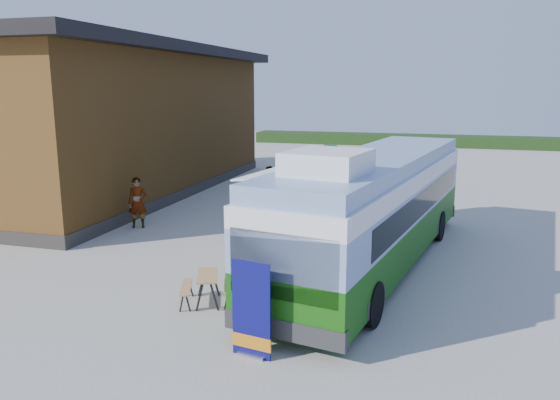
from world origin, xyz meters
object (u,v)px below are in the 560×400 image
(bus, at_px, (375,206))
(person_b, at_px, (269,184))
(picnic_table, at_px, (208,282))
(person_a, at_px, (138,203))
(banner, at_px, (251,319))
(slurry_tanker, at_px, (321,166))

(bus, height_order, person_b, bus)
(bus, relative_size, picnic_table, 7.89)
(picnic_table, xyz_separation_m, person_a, (-5.72, 6.33, 0.43))
(person_b, bearing_deg, bus, 49.52)
(picnic_table, bearing_deg, bus, 27.09)
(banner, xyz_separation_m, picnic_table, (-2.01, 2.38, -0.27))
(slurry_tanker, bearing_deg, picnic_table, -86.55)
(picnic_table, bearing_deg, banner, -71.24)
(picnic_table, bearing_deg, person_a, 110.76)
(bus, height_order, person_a, bus)
(person_b, bearing_deg, picnic_table, 24.09)
(person_b, relative_size, slurry_tanker, 0.28)
(banner, bearing_deg, slurry_tanker, 107.85)
(person_a, xyz_separation_m, slurry_tanker, (5.25, 9.78, 0.32))
(person_b, bearing_deg, slurry_tanker, 167.16)
(person_a, bearing_deg, person_b, 38.45)
(bus, distance_m, person_b, 10.31)
(bus, height_order, banner, bus)
(person_a, bearing_deg, slurry_tanker, 39.35)
(picnic_table, height_order, person_a, person_a)
(banner, xyz_separation_m, slurry_tanker, (-2.48, 18.50, 0.48))
(banner, distance_m, person_a, 11.65)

